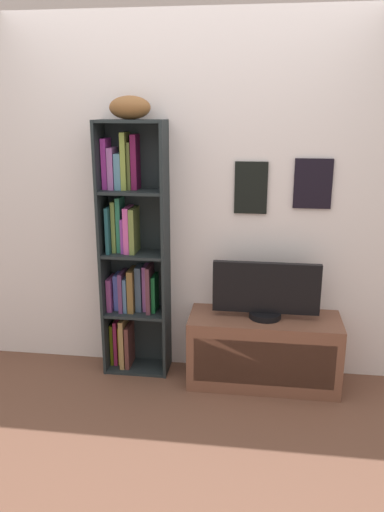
# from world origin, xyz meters

# --- Properties ---
(ground) EXTENTS (5.20, 5.20, 0.04)m
(ground) POSITION_xyz_m (0.00, 0.00, -0.02)
(ground) COLOR brown
(back_wall) EXTENTS (4.80, 0.08, 2.57)m
(back_wall) POSITION_xyz_m (0.00, 1.13, 1.29)
(back_wall) COLOR silver
(back_wall) RESTS_ON ground
(bookshelf) EXTENTS (0.46, 0.25, 1.81)m
(bookshelf) POSITION_xyz_m (-0.40, 1.01, 0.88)
(bookshelf) COLOR #1E2528
(bookshelf) RESTS_ON ground
(football) EXTENTS (0.28, 0.16, 0.15)m
(football) POSITION_xyz_m (-0.36, 0.97, 1.88)
(football) COLOR brown
(football) RESTS_ON bookshelf
(tv_stand) EXTENTS (1.04, 0.40, 0.50)m
(tv_stand) POSITION_xyz_m (0.56, 0.90, 0.25)
(tv_stand) COLOR brown
(tv_stand) RESTS_ON ground
(television) EXTENTS (0.72, 0.22, 0.39)m
(television) POSITION_xyz_m (0.56, 0.90, 0.69)
(television) COLOR black
(television) RESTS_ON tv_stand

